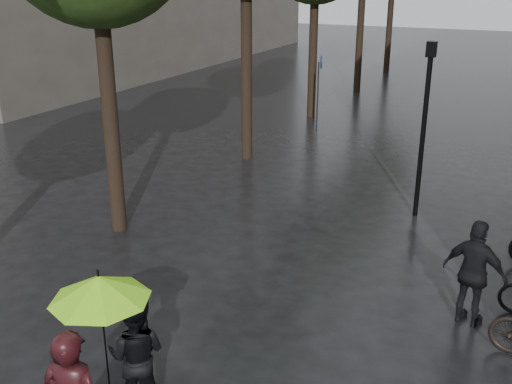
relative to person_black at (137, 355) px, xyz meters
The scene contains 5 objects.
person_black is the anchor object (origin of this frame).
lime_umbrella 1.36m from the person_black, 90.02° to the right, with size 1.15×1.15×1.69m.
pedestrian_walking 5.32m from the person_black, 47.22° to the left, with size 1.04×0.43×1.77m, color black.
lamp_post 8.50m from the person_black, 76.57° to the left, with size 0.20×0.20×3.95m.
cycle_sign 15.68m from the person_black, 101.19° to the left, with size 0.13×0.46×2.52m.
Camera 1 is at (3.76, -2.66, 5.34)m, focal length 42.00 mm.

